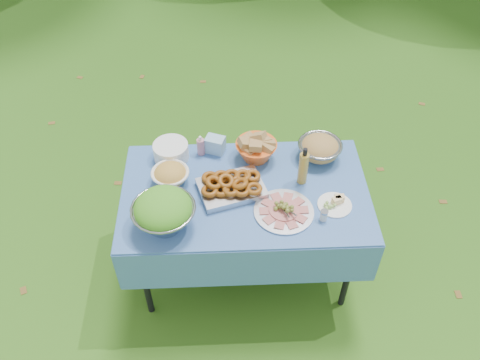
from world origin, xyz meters
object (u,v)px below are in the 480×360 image
Objects in this scene: picnic_table at (245,231)px; bread_bowl at (256,147)px; plate_stack at (171,151)px; oil_bottle at (303,166)px; salad_bowl at (163,211)px; charcuterie_platter at (284,208)px; pasta_bowl_steel at (320,148)px.

bread_bowl is at bearing 74.19° from picnic_table.
picnic_table is at bearing -34.62° from plate_stack.
oil_bottle is at bearing -40.35° from bread_bowl.
bread_bowl reaches higher than plate_stack.
picnic_table is at bearing -105.81° from bread_bowl.
salad_bowl is 1.34× the size of bread_bowl.
oil_bottle reaches higher than charcuterie_platter.
charcuterie_platter reaches higher than picnic_table.
oil_bottle is (0.80, 0.31, 0.02)m from salad_bowl.
picnic_table is 0.70m from plate_stack.
pasta_bowl_steel is 0.53m from charcuterie_platter.
salad_bowl is at bearing -135.38° from bread_bowl.
plate_stack is at bearing 89.46° from salad_bowl.
pasta_bowl_steel is at bearing 57.73° from oil_bottle.
bread_bowl is 0.96× the size of pasta_bowl_steel.
salad_bowl is 0.55m from plate_stack.
salad_bowl is 0.86m from oil_bottle.
charcuterie_platter is 0.29m from oil_bottle.
pasta_bowl_steel is at bearing -1.78° from plate_stack.
salad_bowl is 1.58× the size of plate_stack.
pasta_bowl_steel reaches higher than picnic_table.
picnic_table is 4.25× the size of charcuterie_platter.
picnic_table is 0.62m from oil_bottle.
salad_bowl is 0.75m from bread_bowl.
pasta_bowl_steel is (0.93, -0.03, 0.02)m from plate_stack.
salad_bowl reaches higher than pasta_bowl_steel.
picnic_table is 0.56m from bread_bowl.
picnic_table is 4.19× the size of salad_bowl.
picnic_table is 0.50m from charcuterie_platter.
bread_bowl is at bearing 44.62° from salad_bowl.
plate_stack is at bearing 163.00° from oil_bottle.
pasta_bowl_steel reaches higher than plate_stack.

